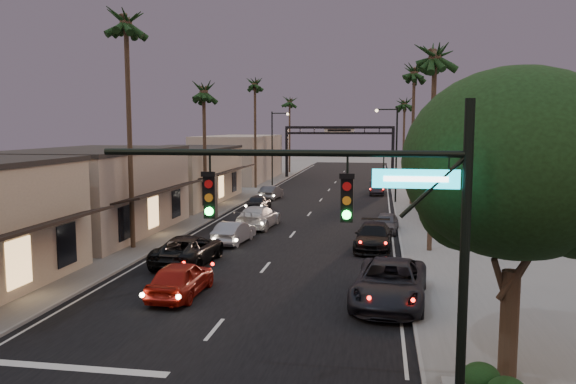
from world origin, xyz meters
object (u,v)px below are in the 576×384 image
(streetlight_left, at_px, (274,142))
(palm_ld, at_px, (255,81))
(palm_far, at_px, (290,99))
(oncoming_red, at_px, (181,279))
(curbside_black, at_px, (373,237))
(traffic_signal, at_px, (377,221))
(arch, at_px, (339,139))
(palm_ra, at_px, (435,49))
(oncoming_silver, at_px, (234,232))
(streetlight_right, at_px, (393,147))
(palm_rc, at_px, (405,100))
(corner_tree, at_px, (520,172))
(palm_lb, at_px, (126,16))
(curbside_near, at_px, (390,283))
(oncoming_pickup, at_px, (189,249))
(palm_rb, at_px, (414,68))
(palm_lc, at_px, (204,86))

(streetlight_left, bearing_deg, palm_ld, -119.25)
(palm_far, distance_m, oncoming_red, 65.50)
(curbside_black, bearing_deg, traffic_signal, -87.02)
(traffic_signal, bearing_deg, arch, 94.93)
(palm_ra, distance_m, curbside_black, 11.16)
(palm_far, height_order, oncoming_silver, palm_far)
(arch, bearing_deg, streetlight_right, -74.53)
(streetlight_right, height_order, palm_rc, palm_rc)
(streetlight_right, bearing_deg, palm_ld, 147.21)
(corner_tree, xyz_separation_m, palm_ra, (-0.88, 16.55, 5.46))
(palm_ld, bearing_deg, oncoming_red, -81.71)
(oncoming_red, bearing_deg, palm_ld, -80.85)
(arch, distance_m, palm_lb, 49.39)
(curbside_near, bearing_deg, oncoming_pickup, 159.33)
(curbside_black, bearing_deg, palm_ra, -3.71)
(palm_ra, distance_m, oncoming_pickup, 17.33)
(streetlight_left, distance_m, palm_rb, 22.07)
(palm_lc, xyz_separation_m, oncoming_pickup, (4.45, -16.87, -9.70))
(corner_tree, bearing_deg, oncoming_red, 152.82)
(streetlight_left, relative_size, curbside_near, 1.46)
(streetlight_left, bearing_deg, streetlight_right, -43.21)
(traffic_signal, height_order, oncoming_silver, traffic_signal)
(palm_far, bearing_deg, traffic_signal, -79.30)
(corner_tree, relative_size, curbside_near, 1.43)
(palm_rb, relative_size, palm_far, 1.08)
(traffic_signal, relative_size, palm_rc, 0.70)
(corner_tree, relative_size, palm_rc, 0.72)
(oncoming_red, bearing_deg, palm_rc, -101.65)
(corner_tree, relative_size, oncoming_pickup, 1.59)
(palm_ra, bearing_deg, streetlight_left, 114.54)
(palm_ra, relative_size, curbside_black, 2.54)
(palm_lc, xyz_separation_m, palm_ld, (0.00, 19.00, 1.95))
(palm_ld, xyz_separation_m, palm_rc, (17.20, 9.00, -1.95))
(palm_ra, bearing_deg, palm_ld, 119.02)
(streetlight_left, relative_size, palm_far, 0.68)
(traffic_signal, xyz_separation_m, palm_lc, (-14.29, 32.00, 5.39))
(curbside_near, bearing_deg, palm_ld, 115.20)
(palm_ld, xyz_separation_m, curbside_near, (14.80, -40.91, -11.56))
(palm_far, bearing_deg, streetlight_right, -65.24)
(oncoming_silver, bearing_deg, palm_ra, -176.88)
(oncoming_red, xyz_separation_m, curbside_black, (7.98, 10.70, -0.01))
(palm_lc, bearing_deg, streetlight_right, 30.11)
(palm_lc, height_order, curbside_black, palm_lc)
(traffic_signal, distance_m, oncoming_silver, 22.87)
(palm_ld, bearing_deg, corner_tree, -69.19)
(palm_ra, xyz_separation_m, palm_rc, (0.00, 40.00, -0.97))
(palm_ra, bearing_deg, oncoming_red, -137.14)
(palm_lc, relative_size, oncoming_red, 2.72)
(oncoming_pickup, distance_m, curbside_near, 11.52)
(palm_ra, distance_m, curbside_near, 14.70)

